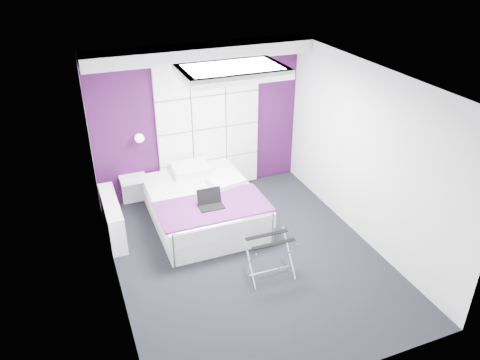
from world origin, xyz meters
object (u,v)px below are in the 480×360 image
Objects in this scene: nightstand at (133,179)px; laptop at (210,202)px; radiator at (113,218)px; bed at (203,205)px; luggage_rack at (270,257)px; wall_lamp at (139,137)px.

laptop is (0.90, -1.33, 0.10)m from nightstand.
radiator reaches higher than nightstand.
bed reaches higher than luggage_rack.
nightstand is 2.82m from luggage_rack.
wall_lamp reaches higher than nightstand.
laptop reaches higher than bed.
wall_lamp is 0.41× the size of laptop.
nightstand is at bearing 136.87° from bed.
laptop is (1.36, -0.61, 0.32)m from radiator.
wall_lamp reaches higher than radiator.
laptop is (-0.03, -0.46, 0.32)m from bed.
bed is at bearing 105.37° from luggage_rack.
laptop is (-0.45, 1.14, 0.32)m from luggage_rack.
laptop is at bearing -23.96° from radiator.
nightstand is (-0.18, -0.04, -0.70)m from wall_lamp.
luggage_rack is (1.81, -1.75, -0.01)m from radiator.
nightstand is 0.72× the size of luggage_rack.
radiator is at bearing 136.78° from luggage_rack.
bed is 5.45× the size of laptop.
bed is at bearing -43.13° from nightstand.
luggage_rack is (1.17, -2.51, -0.93)m from wall_lamp.
wall_lamp is 1.35m from radiator.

